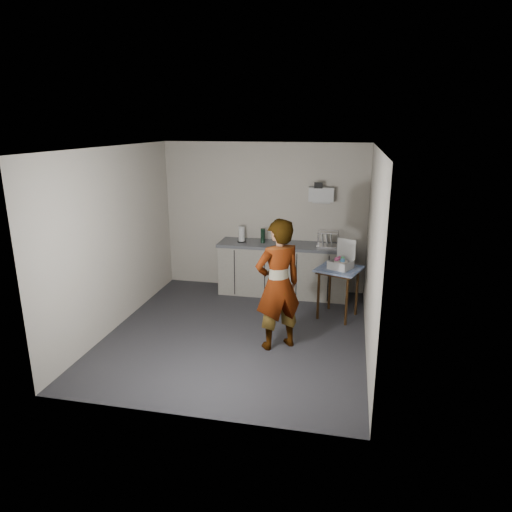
% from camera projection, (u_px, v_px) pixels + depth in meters
% --- Properties ---
extents(ground, '(4.00, 4.00, 0.00)m').
position_uv_depth(ground, '(237.00, 333.00, 6.56)').
color(ground, '#2D2C32').
rests_on(ground, ground).
extents(wall_back, '(3.60, 0.02, 2.60)m').
position_uv_depth(wall_back, '(264.00, 217.00, 8.07)').
color(wall_back, beige).
rests_on(wall_back, ground).
extents(wall_right, '(0.02, 4.00, 2.60)m').
position_uv_depth(wall_right, '(371.00, 253.00, 5.85)').
color(wall_right, beige).
rests_on(wall_right, ground).
extents(wall_left, '(0.02, 4.00, 2.60)m').
position_uv_depth(wall_left, '(116.00, 239.00, 6.55)').
color(wall_left, beige).
rests_on(wall_left, ground).
extents(ceiling, '(3.60, 4.00, 0.01)m').
position_uv_depth(ceiling, '(235.00, 148.00, 5.84)').
color(ceiling, silver).
rests_on(ceiling, wall_back).
extents(kitchen_counter, '(2.24, 0.62, 0.91)m').
position_uv_depth(kitchen_counter, '(283.00, 271.00, 7.96)').
color(kitchen_counter, black).
rests_on(kitchen_counter, ground).
extents(wall_shelf, '(0.42, 0.18, 0.37)m').
position_uv_depth(wall_shelf, '(321.00, 195.00, 7.69)').
color(wall_shelf, silver).
rests_on(wall_shelf, ground).
extents(side_table, '(0.78, 0.78, 0.79)m').
position_uv_depth(side_table, '(339.00, 274.00, 6.93)').
color(side_table, '#35200C').
rests_on(side_table, ground).
extents(standing_man, '(0.77, 0.72, 1.76)m').
position_uv_depth(standing_man, '(278.00, 285.00, 5.92)').
color(standing_man, '#B2A593').
rests_on(standing_man, ground).
extents(soap_bottle, '(0.15, 0.15, 0.30)m').
position_uv_depth(soap_bottle, '(281.00, 237.00, 7.71)').
color(soap_bottle, black).
rests_on(soap_bottle, kitchen_counter).
extents(soda_can, '(0.06, 0.06, 0.12)m').
position_uv_depth(soda_can, '(283.00, 241.00, 7.80)').
color(soda_can, red).
rests_on(soda_can, kitchen_counter).
extents(dark_bottle, '(0.07, 0.07, 0.25)m').
position_uv_depth(dark_bottle, '(263.00, 236.00, 7.87)').
color(dark_bottle, black).
rests_on(dark_bottle, kitchen_counter).
extents(paper_towel, '(0.15, 0.15, 0.27)m').
position_uv_depth(paper_towel, '(242.00, 235.00, 7.93)').
color(paper_towel, black).
rests_on(paper_towel, kitchen_counter).
extents(dish_rack, '(0.36, 0.27, 0.25)m').
position_uv_depth(dish_rack, '(327.00, 243.00, 7.67)').
color(dish_rack, silver).
rests_on(dish_rack, kitchen_counter).
extents(bakery_box, '(0.41, 0.42, 0.43)m').
position_uv_depth(bakery_box, '(341.00, 262.00, 6.86)').
color(bakery_box, silver).
rests_on(bakery_box, side_table).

